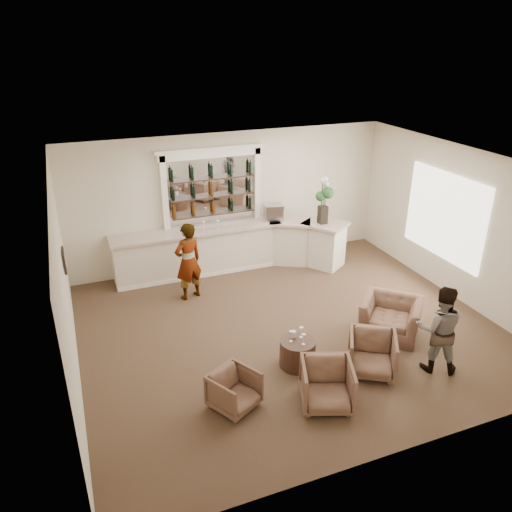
{
  "coord_description": "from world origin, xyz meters",
  "views": [
    {
      "loc": [
        -3.71,
        -7.69,
        5.42
      ],
      "look_at": [
        -0.36,
        0.9,
        1.27
      ],
      "focal_mm": 35.0,
      "sensor_mm": 36.0,
      "label": 1
    }
  ],
  "objects_px": {
    "guest": "(439,329)",
    "armchair_left": "(234,390)",
    "armchair_right": "(372,354)",
    "flower_vase": "(324,197)",
    "bar_counter": "(232,248)",
    "armchair_center": "(327,385)",
    "sommelier": "(188,261)",
    "armchair_far": "(390,317)",
    "espresso_machine": "(273,212)",
    "cocktail_table": "(297,353)"
  },
  "relations": [
    {
      "from": "guest",
      "to": "armchair_left",
      "type": "height_order",
      "value": "guest"
    },
    {
      "from": "armchair_right",
      "to": "flower_vase",
      "type": "bearing_deg",
      "value": 104.55
    },
    {
      "from": "armchair_left",
      "to": "flower_vase",
      "type": "xyz_separation_m",
      "value": [
        3.74,
        4.16,
        1.48
      ]
    },
    {
      "from": "bar_counter",
      "to": "flower_vase",
      "type": "xyz_separation_m",
      "value": [
        2.14,
        -0.59,
        1.22
      ]
    },
    {
      "from": "armchair_left",
      "to": "armchair_center",
      "type": "xyz_separation_m",
      "value": [
        1.37,
        -0.48,
        0.06
      ]
    },
    {
      "from": "sommelier",
      "to": "armchair_left",
      "type": "bearing_deg",
      "value": 68.39
    },
    {
      "from": "sommelier",
      "to": "guest",
      "type": "xyz_separation_m",
      "value": [
        3.34,
        -4.07,
        -0.08
      ]
    },
    {
      "from": "guest",
      "to": "armchair_left",
      "type": "relative_size",
      "value": 2.34
    },
    {
      "from": "armchair_right",
      "to": "flower_vase",
      "type": "distance_m",
      "value": 4.59
    },
    {
      "from": "armchair_far",
      "to": "flower_vase",
      "type": "height_order",
      "value": "flower_vase"
    },
    {
      "from": "guest",
      "to": "armchair_far",
      "type": "height_order",
      "value": "guest"
    },
    {
      "from": "bar_counter",
      "to": "guest",
      "type": "height_order",
      "value": "guest"
    },
    {
      "from": "armchair_left",
      "to": "armchair_center",
      "type": "distance_m",
      "value": 1.45
    },
    {
      "from": "armchair_left",
      "to": "armchair_right",
      "type": "xyz_separation_m",
      "value": [
        2.5,
        -0.02,
        0.06
      ]
    },
    {
      "from": "armchair_right",
      "to": "armchair_center",
      "type": "bearing_deg",
      "value": -127.12
    },
    {
      "from": "armchair_far",
      "to": "flower_vase",
      "type": "relative_size",
      "value": 0.96
    },
    {
      "from": "bar_counter",
      "to": "espresso_machine",
      "type": "relative_size",
      "value": 12.84
    },
    {
      "from": "armchair_left",
      "to": "armchair_far",
      "type": "relative_size",
      "value": 0.61
    },
    {
      "from": "sommelier",
      "to": "guest",
      "type": "distance_m",
      "value": 5.26
    },
    {
      "from": "sommelier",
      "to": "armchair_right",
      "type": "relative_size",
      "value": 2.18
    },
    {
      "from": "cocktail_table",
      "to": "espresso_machine",
      "type": "height_order",
      "value": "espresso_machine"
    },
    {
      "from": "cocktail_table",
      "to": "armchair_right",
      "type": "bearing_deg",
      "value": -30.18
    },
    {
      "from": "bar_counter",
      "to": "armchair_right",
      "type": "relative_size",
      "value": 7.09
    },
    {
      "from": "espresso_machine",
      "to": "armchair_right",
      "type": "bearing_deg",
      "value": -79.19
    },
    {
      "from": "espresso_machine",
      "to": "guest",
      "type": "bearing_deg",
      "value": -67.09
    },
    {
      "from": "armchair_right",
      "to": "sommelier",
      "type": "bearing_deg",
      "value": 151.99
    },
    {
      "from": "cocktail_table",
      "to": "armchair_left",
      "type": "height_order",
      "value": "armchair_left"
    },
    {
      "from": "armchair_left",
      "to": "flower_vase",
      "type": "distance_m",
      "value": 5.79
    },
    {
      "from": "cocktail_table",
      "to": "flower_vase",
      "type": "height_order",
      "value": "flower_vase"
    },
    {
      "from": "bar_counter",
      "to": "espresso_machine",
      "type": "distance_m",
      "value": 1.35
    },
    {
      "from": "bar_counter",
      "to": "armchair_center",
      "type": "relative_size",
      "value": 7.01
    },
    {
      "from": "bar_counter",
      "to": "espresso_machine",
      "type": "xyz_separation_m",
      "value": [
        1.12,
        0.07,
        0.76
      ]
    },
    {
      "from": "guest",
      "to": "armchair_center",
      "type": "distance_m",
      "value": 2.26
    },
    {
      "from": "bar_counter",
      "to": "sommelier",
      "type": "height_order",
      "value": "sommelier"
    },
    {
      "from": "bar_counter",
      "to": "armchair_left",
      "type": "distance_m",
      "value": 5.03
    },
    {
      "from": "bar_counter",
      "to": "sommelier",
      "type": "relative_size",
      "value": 3.25
    },
    {
      "from": "bar_counter",
      "to": "armchair_left",
      "type": "height_order",
      "value": "bar_counter"
    },
    {
      "from": "bar_counter",
      "to": "flower_vase",
      "type": "distance_m",
      "value": 2.53
    },
    {
      "from": "espresso_machine",
      "to": "flower_vase",
      "type": "relative_size",
      "value": 0.38
    },
    {
      "from": "armchair_center",
      "to": "armchair_right",
      "type": "relative_size",
      "value": 1.01
    },
    {
      "from": "bar_counter",
      "to": "armchair_right",
      "type": "xyz_separation_m",
      "value": [
        0.9,
        -4.78,
        -0.21
      ]
    },
    {
      "from": "sommelier",
      "to": "espresso_machine",
      "type": "bearing_deg",
      "value": -173.91
    },
    {
      "from": "guest",
      "to": "cocktail_table",
      "type": "bearing_deg",
      "value": 8.45
    },
    {
      "from": "armchair_center",
      "to": "espresso_machine",
      "type": "relative_size",
      "value": 1.83
    },
    {
      "from": "sommelier",
      "to": "armchair_center",
      "type": "relative_size",
      "value": 2.16
    },
    {
      "from": "armchair_center",
      "to": "armchair_far",
      "type": "relative_size",
      "value": 0.73
    },
    {
      "from": "armchair_far",
      "to": "espresso_machine",
      "type": "relative_size",
      "value": 2.51
    },
    {
      "from": "sommelier",
      "to": "armchair_left",
      "type": "distance_m",
      "value": 3.78
    },
    {
      "from": "guest",
      "to": "flower_vase",
      "type": "distance_m",
      "value": 4.61
    },
    {
      "from": "flower_vase",
      "to": "armchair_center",
      "type": "bearing_deg",
      "value": -117.03
    }
  ]
}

